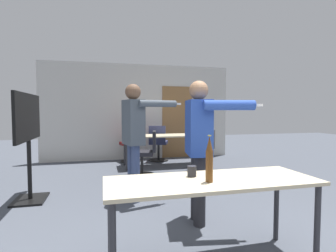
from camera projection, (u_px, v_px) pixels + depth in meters
back_wall at (141, 112)px, 7.36m from camera, size 5.25×0.12×2.64m
conference_table_near at (212, 188)px, 2.24m from camera, size 1.81×0.65×0.76m
conference_table_far at (162, 138)px, 6.36m from camera, size 1.89×0.73×0.76m
tv_screen at (28, 133)px, 3.87m from camera, size 0.44×1.29×1.60m
person_near_casual at (134, 130)px, 3.90m from camera, size 0.87×0.59×1.74m
person_center_tall at (200, 138)px, 3.11m from camera, size 0.76×0.76×1.70m
office_chair_mid_tucked at (146, 155)px, 5.45m from camera, size 0.61×0.55×0.93m
office_chair_far_left at (158, 144)px, 6.99m from camera, size 0.60×0.64×0.96m
office_chair_near_pushed at (202, 152)px, 5.80m from camera, size 0.69×0.68×0.92m
office_chair_far_right at (131, 145)px, 6.85m from camera, size 0.57×0.62×0.94m
beer_bottle at (209, 160)px, 2.13m from camera, size 0.06×0.06×0.39m
drink_cup at (192, 171)px, 2.32m from camera, size 0.08×0.08×0.10m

